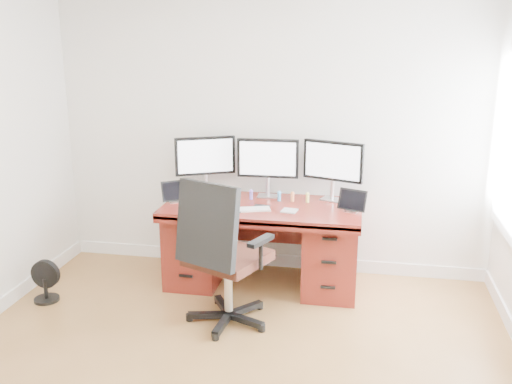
% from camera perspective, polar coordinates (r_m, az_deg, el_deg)
% --- Properties ---
extents(back_wall, '(4.00, 0.10, 2.70)m').
position_cam_1_polar(back_wall, '(5.22, 1.54, 6.43)').
color(back_wall, white).
rests_on(back_wall, ground).
extents(desk, '(1.70, 0.80, 0.75)m').
position_cam_1_polar(desk, '(5.07, 0.70, -4.97)').
color(desk, maroon).
rests_on(desk, ground).
extents(office_chair, '(0.82, 0.82, 1.17)m').
position_cam_1_polar(office_chair, '(4.40, -3.23, -8.57)').
color(office_chair, black).
rests_on(office_chair, ground).
extents(floor_fan, '(0.24, 0.21, 0.36)m').
position_cam_1_polar(floor_fan, '(5.15, -20.35, -8.42)').
color(floor_fan, black).
rests_on(floor_fan, ground).
extents(monitor_left, '(0.51, 0.27, 0.53)m').
position_cam_1_polar(monitor_left, '(5.22, -5.10, 3.42)').
color(monitor_left, silver).
rests_on(monitor_left, desk).
extents(monitor_center, '(0.55, 0.15, 0.53)m').
position_cam_1_polar(monitor_center, '(5.10, 1.19, 3.17)').
color(monitor_center, silver).
rests_on(monitor_center, desk).
extents(monitor_right, '(0.53, 0.21, 0.53)m').
position_cam_1_polar(monitor_right, '(5.04, 7.71, 2.88)').
color(monitor_right, silver).
rests_on(monitor_right, desk).
extents(tablet_left, '(0.24, 0.19, 0.19)m').
position_cam_1_polar(tablet_left, '(5.05, -8.11, -0.05)').
color(tablet_left, silver).
rests_on(tablet_left, desk).
extents(tablet_right, '(0.25, 0.15, 0.19)m').
position_cam_1_polar(tablet_right, '(4.79, 9.60, -0.98)').
color(tablet_right, silver).
rests_on(tablet_right, desk).
extents(keyboard, '(0.29, 0.20, 0.01)m').
position_cam_1_polar(keyboard, '(4.79, -0.22, -1.73)').
color(keyboard, silver).
rests_on(keyboard, desk).
extents(trackpad, '(0.14, 0.14, 0.01)m').
position_cam_1_polar(trackpad, '(4.76, 3.36, -1.88)').
color(trackpad, silver).
rests_on(trackpad, desk).
extents(drawing_tablet, '(0.25, 0.19, 0.01)m').
position_cam_1_polar(drawing_tablet, '(4.80, -2.58, -1.75)').
color(drawing_tablet, black).
rests_on(drawing_tablet, desk).
extents(phone, '(0.14, 0.08, 0.01)m').
position_cam_1_polar(phone, '(4.88, 0.60, -1.42)').
color(phone, black).
rests_on(phone, desk).
extents(figurine_brown, '(0.04, 0.04, 0.09)m').
position_cam_1_polar(figurine_brown, '(5.12, -2.80, -0.08)').
color(figurine_brown, '#935342').
rests_on(figurine_brown, desk).
extents(figurine_pink, '(0.04, 0.04, 0.09)m').
position_cam_1_polar(figurine_pink, '(5.10, -1.86, -0.13)').
color(figurine_pink, pink).
rests_on(figurine_pink, desk).
extents(figurine_purple, '(0.04, 0.04, 0.09)m').
position_cam_1_polar(figurine_purple, '(5.08, -0.49, -0.20)').
color(figurine_purple, '#8162D3').
rests_on(figurine_purple, desk).
extents(figurine_blue, '(0.04, 0.04, 0.09)m').
position_cam_1_polar(figurine_blue, '(5.04, 2.34, -0.34)').
color(figurine_blue, '#47A1DE').
rests_on(figurine_blue, desk).
extents(figurine_orange, '(0.04, 0.04, 0.09)m').
position_cam_1_polar(figurine_orange, '(5.02, 3.67, -0.41)').
color(figurine_orange, '#EE884D').
rests_on(figurine_orange, desk).
extents(figurine_yellow, '(0.04, 0.04, 0.09)m').
position_cam_1_polar(figurine_yellow, '(5.01, 5.17, -0.49)').
color(figurine_yellow, '#D9D261').
rests_on(figurine_yellow, desk).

